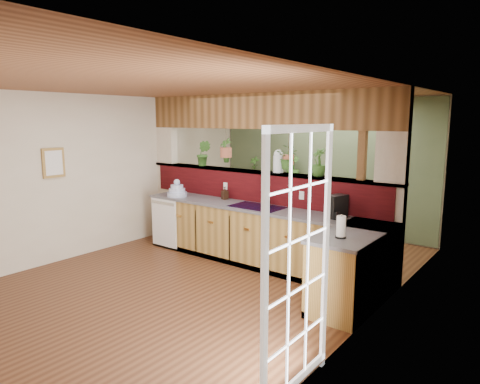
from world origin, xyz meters
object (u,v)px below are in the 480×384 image
Objects in this scene: shelving_console at (275,201)px; soap_dispenser at (225,193)px; coffee_maker at (336,207)px; glass_jar at (278,161)px; paper_towel at (341,227)px; dish_stack at (177,191)px; faucet at (266,188)px.

soap_dispenser is at bearing -84.04° from shelving_console.
soap_dispenser is 2.19m from shelving_console.
soap_dispenser is at bearing -164.03° from coffee_maker.
paper_towel is at bearing -36.90° from glass_jar.
dish_stack is 0.86m from soap_dispenser.
dish_stack is 2.85m from coffee_maker.
soap_dispenser is (-0.83, 0.02, -0.16)m from faucet.
dish_stack is 0.22× the size of shelving_console.
coffee_maker reaches higher than soap_dispenser.
paper_towel is at bearing -51.18° from shelving_console.
faucet is 1.94m from paper_towel.
coffee_maker reaches higher than paper_towel.
shelving_console is (-1.27, 1.90, -1.07)m from glass_jar.
coffee_maker is (1.20, -0.11, -0.13)m from faucet.
dish_stack is (-1.64, -0.28, -0.18)m from faucet.
soap_dispenser is (0.81, 0.30, 0.01)m from dish_stack.
coffee_maker is (2.04, -0.13, 0.04)m from soap_dispenser.
soap_dispenser is 1.08m from glass_jar.
faucet is 1.89× the size of paper_towel.
coffee_maker is 1.17× the size of paper_towel.
paper_towel reaches higher than shelving_console.
coffee_maker reaches higher than dish_stack.
dish_stack reaches higher than paper_towel.
dish_stack reaches higher than shelving_console.
shelving_console is at bearing 156.78° from coffee_maker.
coffee_maker is 0.99m from paper_towel.
coffee_maker is 0.88× the size of glass_jar.
coffee_maker is at bearing 3.39° from dish_stack.
glass_jar reaches higher than faucet.
shelving_console is at bearing 99.92° from soap_dispenser.
faucet is 1.21m from coffee_maker.
paper_towel is at bearing -42.25° from coffee_maker.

